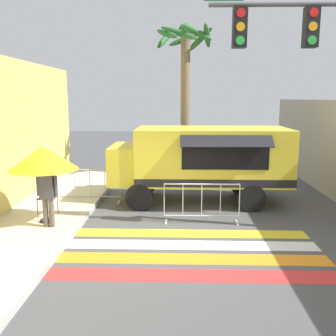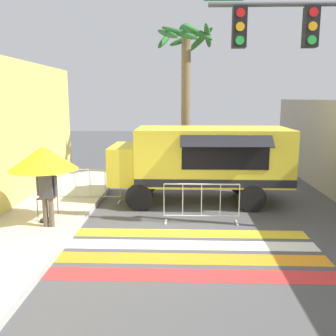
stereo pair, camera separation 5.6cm
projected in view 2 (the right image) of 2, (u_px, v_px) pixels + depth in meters
ground_plane at (178, 240)px, 9.04m from camera, size 60.00×60.00×0.00m
crosswalk_painted at (178, 251)px, 8.33m from camera, size 6.40×2.84×0.01m
food_truck at (199, 157)px, 12.08m from camera, size 5.66×2.73×2.43m
traffic_signal_pole at (311, 61)px, 8.74m from camera, size 3.81×0.29×5.88m
patio_umbrella at (43, 158)px, 9.55m from camera, size 1.74×1.74×2.00m
folding_chair at (48, 193)px, 10.35m from camera, size 0.44×0.44×1.00m
vendor_person at (47, 193)px, 9.32m from camera, size 0.53×0.21×1.56m
barricade_front at (201, 203)px, 10.15m from camera, size 2.06×0.44×1.11m
barricade_side at (90, 186)px, 12.19m from camera, size 1.99×0.44×1.11m
palm_tree at (186, 72)px, 15.08m from camera, size 2.42×2.37×6.28m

